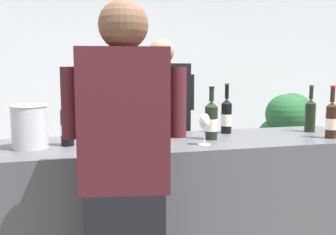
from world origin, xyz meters
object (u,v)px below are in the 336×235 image
Objects in this scene: ice_bucket at (30,126)px; wine_bottle_7 at (211,120)px; wine_glass at (205,123)px; person_guest at (126,200)px; person_server at (162,147)px; potted_shrub at (286,133)px; wine_bottle_6 at (165,122)px; wine_bottle_2 at (67,125)px; wine_bottle_3 at (100,121)px; wine_bottle_4 at (310,114)px; wine_bottle_1 at (141,129)px; wine_bottle_0 at (226,116)px; wine_bottle_5 at (331,120)px.

wine_bottle_7 is at bearing -0.37° from ice_bucket.
person_guest is at bearing -140.96° from wine_glass.
person_server is 1.66m from potted_shrub.
wine_bottle_6 is at bearing 157.73° from wine_bottle_7.
wine_bottle_2 is 0.28m from wine_bottle_3.
wine_bottle_7 is (-0.81, -0.10, -0.01)m from wine_bottle_4.
person_guest reaches higher than person_server.
ice_bucket is 1.18m from person_server.
wine_bottle_7 is at bearing -75.36° from person_server.
wine_bottle_7 is 1.81× the size of wine_glass.
wine_glass is at bearing -135.84° from potted_shrub.
wine_bottle_7 is at bearing -172.68° from wine_bottle_4.
wine_glass is 1.02m from ice_bucket.
wine_bottle_4 is at bearing 2.90° from ice_bucket.
person_guest is at bearing -137.16° from wine_bottle_7.
wine_glass is 0.76× the size of ice_bucket.
wine_bottle_6 is 0.18× the size of person_server.
wine_bottle_1 is at bearing -142.08° from potted_shrub.
wine_bottle_3 is 1.73× the size of wine_glass.
wine_bottle_4 reaches higher than wine_bottle_6.
wine_bottle_6 is at bearing -169.60° from wine_bottle_0.
wine_bottle_3 is 2.35m from potted_shrub.
wine_bottle_3 reaches higher than wine_bottle_1.
wine_bottle_2 is at bearing -172.00° from wine_bottle_6.
wine_bottle_7 is (0.70, -0.22, 0.01)m from wine_bottle_3.
wine_bottle_5 is (0.59, -0.36, -0.00)m from wine_bottle_0.
wine_bottle_2 is 0.90m from wine_bottle_7.
wine_bottle_2 is 0.27× the size of potted_shrub.
wine_bottle_4 is at bearing 7.32° from wine_bottle_7.
wine_bottle_0 is 1.03× the size of wine_bottle_7.
wine_bottle_4 reaches higher than wine_bottle_1.
wine_bottle_1 reaches higher than ice_bucket.
wine_bottle_0 is 1.08× the size of wine_bottle_2.
person_server is (0.53, 0.44, -0.29)m from wine_bottle_3.
wine_bottle_2 is 1.71m from wine_bottle_4.
wine_bottle_4 is at bearing -8.93° from wine_bottle_0.
potted_shrub is at bearing 28.75° from wine_bottle_2.
wine_bottle_2 is (-0.40, 0.21, 0.01)m from wine_bottle_1.
wine_bottle_5 is at bearing -4.96° from ice_bucket.
wine_bottle_2 is at bearing 112.16° from person_guest.
wine_bottle_0 is 0.21× the size of person_server.
wine_bottle_6 is (-1.06, 0.27, -0.01)m from wine_bottle_5.
ice_bucket is (-1.89, 0.16, 0.00)m from wine_bottle_5.
wine_bottle_2 is at bearing 173.75° from wine_bottle_5.
wine_bottle_6 is 0.30m from wine_bottle_7.
wine_bottle_7 reaches higher than wine_bottle_6.
wine_bottle_3 is at bearing 165.91° from wine_bottle_6.
wine_bottle_1 is 0.39m from wine_glass.
person_server reaches higher than wine_bottle_6.
wine_bottle_3 is at bearing 27.31° from ice_bucket.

